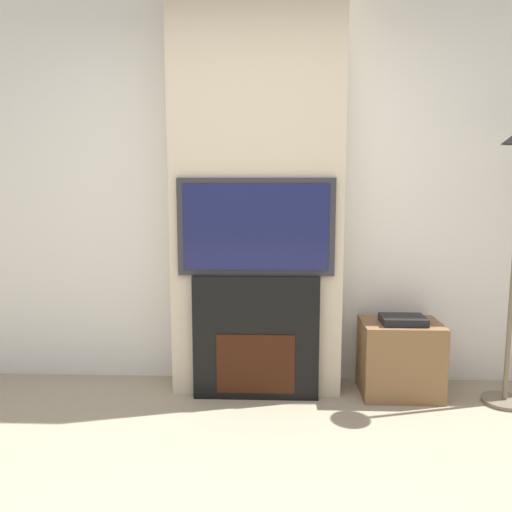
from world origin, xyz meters
The scene contains 5 objects.
wall_back centered at (0.00, 2.03, 1.35)m, with size 6.00×0.06×2.70m.
chimney_breast centered at (0.00, 1.84, 1.35)m, with size 1.12×0.32×2.70m.
fireplace centered at (0.00, 1.67, 0.40)m, with size 0.81×0.15×0.82m.
television centered at (0.00, 1.67, 1.12)m, with size 1.00×0.07×0.62m.
media_stand centered at (0.96, 1.74, 0.26)m, with size 0.51×0.37×0.55m.
Camera 1 is at (0.12, -1.48, 1.37)m, focal length 35.00 mm.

